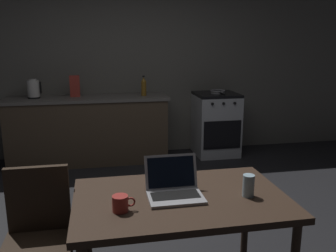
% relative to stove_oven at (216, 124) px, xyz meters
% --- Properties ---
extents(ground_plane, '(12.00, 12.00, 0.00)m').
position_rel_stove_oven_xyz_m(ground_plane, '(-1.19, -2.13, -0.45)').
color(ground_plane, black).
extents(back_wall, '(6.40, 0.10, 2.66)m').
position_rel_stove_oven_xyz_m(back_wall, '(-0.89, 0.35, 0.88)').
color(back_wall, '#67645D').
rests_on(back_wall, ground_plane).
extents(kitchen_counter, '(2.16, 0.64, 0.91)m').
position_rel_stove_oven_xyz_m(kitchen_counter, '(-1.82, 0.00, 0.00)').
color(kitchen_counter, '#4C3D2D').
rests_on(kitchen_counter, ground_plane).
extents(stove_oven, '(0.60, 0.62, 0.91)m').
position_rel_stove_oven_xyz_m(stove_oven, '(0.00, 0.00, 0.00)').
color(stove_oven, '#B7BABF').
rests_on(stove_oven, ground_plane).
extents(dining_table, '(1.25, 0.79, 0.75)m').
position_rel_stove_oven_xyz_m(dining_table, '(-1.22, -3.00, 0.22)').
color(dining_table, '#332319').
rests_on(dining_table, ground_plane).
extents(chair, '(0.40, 0.40, 0.90)m').
position_rel_stove_oven_xyz_m(chair, '(-2.07, -2.84, 0.07)').
color(chair, '#2D2116').
rests_on(chair, ground_plane).
extents(laptop, '(0.32, 0.29, 0.22)m').
position_rel_stove_oven_xyz_m(laptop, '(-1.26, -2.99, 0.34)').
color(laptop, '#99999E').
rests_on(laptop, dining_table).
extents(electric_kettle, '(0.18, 0.16, 0.25)m').
position_rel_stove_oven_xyz_m(electric_kettle, '(-2.50, 0.00, 0.58)').
color(electric_kettle, black).
rests_on(electric_kettle, kitchen_counter).
extents(bottle, '(0.07, 0.07, 0.27)m').
position_rel_stove_oven_xyz_m(bottle, '(-1.06, -0.05, 0.58)').
color(bottle, '#8C601E').
rests_on(bottle, kitchen_counter).
extents(frying_pan, '(0.22, 0.39, 0.05)m').
position_rel_stove_oven_xyz_m(frying_pan, '(0.01, -0.03, 0.48)').
color(frying_pan, gray).
rests_on(frying_pan, stove_oven).
extents(coffee_mug, '(0.13, 0.09, 0.09)m').
position_rel_stove_oven_xyz_m(coffee_mug, '(-1.58, -3.12, 0.34)').
color(coffee_mug, '#9E2D28').
rests_on(coffee_mug, dining_table).
extents(drinking_glass, '(0.07, 0.07, 0.13)m').
position_rel_stove_oven_xyz_m(drinking_glass, '(-0.83, -3.07, 0.36)').
color(drinking_glass, '#99B7C6').
rests_on(drinking_glass, dining_table).
extents(cereal_box, '(0.13, 0.05, 0.29)m').
position_rel_stove_oven_xyz_m(cereal_box, '(-1.98, 0.02, 0.60)').
color(cereal_box, '#B2382D').
rests_on(cereal_box, kitchen_counter).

